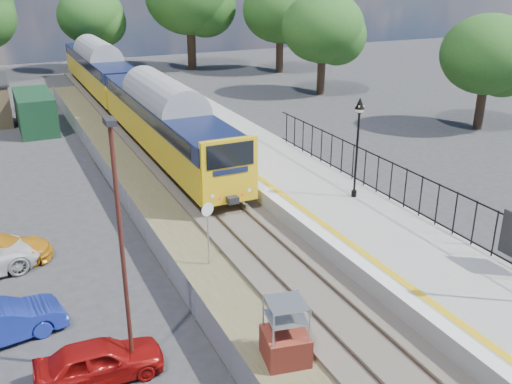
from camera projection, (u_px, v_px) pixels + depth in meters
ground at (322, 305)px, 19.41m from camera, size 120.00×120.00×0.00m
track_bed at (208, 205)px, 27.34m from camera, size 5.90×80.00×0.29m
platform at (311, 195)px, 27.64m from camera, size 5.00×70.00×0.90m
platform_edge at (273, 193)px, 26.66m from camera, size 0.90×70.00×0.01m
victorian_lamp_north at (359, 125)px, 24.97m from camera, size 0.44×0.44×4.60m
palisade_fence at (433, 202)px, 23.19m from camera, size 0.12×26.00×2.00m
wire_fence at (119, 191)px, 27.64m from camera, size 0.06×52.00×1.20m
tree_line at (103, 15)px, 52.92m from camera, size 56.80×43.80×11.88m
train at (125, 88)px, 42.53m from camera, size 2.82×40.83×3.51m
brick_plinth at (286, 333)px, 16.32m from camera, size 1.45×1.45×2.02m
speed_sign at (208, 224)px, 21.32m from camera, size 0.52×0.18×2.64m
carpark_lamp at (121, 240)px, 14.64m from camera, size 0.25×0.50×7.39m
car_red at (100, 360)px, 15.75m from camera, size 3.55×1.52×1.19m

